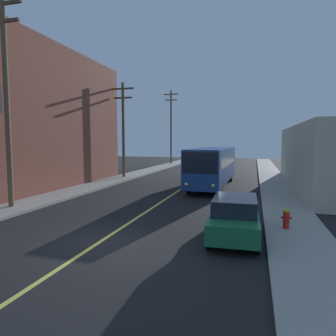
{
  "coord_description": "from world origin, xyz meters",
  "views": [
    {
      "loc": [
        5.51,
        -9.93,
        3.78
      ],
      "look_at": [
        0.0,
        9.48,
        2.0
      ],
      "focal_mm": 32.61,
      "sensor_mm": 36.0,
      "label": 1
    }
  ],
  "objects_px": {
    "parked_car_green": "(235,217)",
    "fire_hydrant": "(286,218)",
    "city_bus": "(213,164)",
    "utility_pole_near": "(6,92)",
    "utility_pole_mid": "(123,125)",
    "utility_pole_far": "(171,124)"
  },
  "relations": [
    {
      "from": "utility_pole_near",
      "to": "utility_pole_mid",
      "type": "distance_m",
      "value": 14.93
    },
    {
      "from": "city_bus",
      "to": "utility_pole_far",
      "type": "distance_m",
      "value": 24.89
    },
    {
      "from": "parked_car_green",
      "to": "utility_pole_mid",
      "type": "relative_size",
      "value": 0.47
    },
    {
      "from": "utility_pole_mid",
      "to": "utility_pole_near",
      "type": "bearing_deg",
      "value": -90.7
    },
    {
      "from": "parked_car_green",
      "to": "utility_pole_near",
      "type": "height_order",
      "value": "utility_pole_near"
    },
    {
      "from": "city_bus",
      "to": "fire_hydrant",
      "type": "relative_size",
      "value": 14.52
    },
    {
      "from": "city_bus",
      "to": "utility_pole_near",
      "type": "bearing_deg",
      "value": -129.14
    },
    {
      "from": "parked_car_green",
      "to": "fire_hydrant",
      "type": "bearing_deg",
      "value": 34.93
    },
    {
      "from": "utility_pole_near",
      "to": "utility_pole_mid",
      "type": "relative_size",
      "value": 1.21
    },
    {
      "from": "city_bus",
      "to": "parked_car_green",
      "type": "bearing_deg",
      "value": -79.21
    },
    {
      "from": "utility_pole_far",
      "to": "fire_hydrant",
      "type": "relative_size",
      "value": 13.98
    },
    {
      "from": "fire_hydrant",
      "to": "parked_car_green",
      "type": "bearing_deg",
      "value": -145.07
    },
    {
      "from": "city_bus",
      "to": "utility_pole_mid",
      "type": "bearing_deg",
      "value": 162.81
    },
    {
      "from": "parked_car_green",
      "to": "utility_pole_far",
      "type": "bearing_deg",
      "value": 109.02
    },
    {
      "from": "city_bus",
      "to": "utility_pole_near",
      "type": "xyz_separation_m",
      "value": [
        -9.72,
        -11.94,
        4.59
      ]
    },
    {
      "from": "fire_hydrant",
      "to": "utility_pole_far",
      "type": "bearing_deg",
      "value": 112.64
    },
    {
      "from": "parked_car_green",
      "to": "utility_pole_near",
      "type": "bearing_deg",
      "value": 171.54
    },
    {
      "from": "city_bus",
      "to": "utility_pole_mid",
      "type": "height_order",
      "value": "utility_pole_mid"
    },
    {
      "from": "utility_pole_mid",
      "to": "utility_pole_far",
      "type": "xyz_separation_m",
      "value": [
        -0.3,
        19.42,
        1.18
      ]
    },
    {
      "from": "parked_car_green",
      "to": "utility_pole_mid",
      "type": "height_order",
      "value": "utility_pole_mid"
    },
    {
      "from": "city_bus",
      "to": "fire_hydrant",
      "type": "distance_m",
      "value": 13.27
    },
    {
      "from": "utility_pole_mid",
      "to": "fire_hydrant",
      "type": "bearing_deg",
      "value": -47.19
    }
  ]
}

